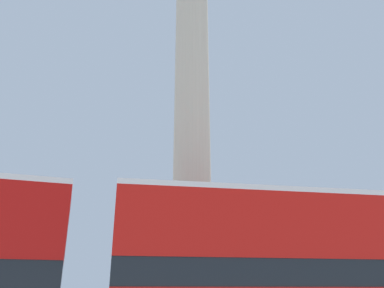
# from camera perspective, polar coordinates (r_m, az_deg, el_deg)

# --- Properties ---
(monument_column) EXTENTS (5.82, 5.82, 26.47)m
(monument_column) POSITION_cam_1_polar(r_m,az_deg,el_deg) (17.33, 0.00, 1.37)
(monument_column) COLOR #ADA593
(monument_column) RESTS_ON ground_plane
(bus_b) EXTENTS (10.27, 3.43, 4.25)m
(bus_b) POSITION_cam_1_polar(r_m,az_deg,el_deg) (10.02, 19.92, -18.79)
(bus_b) COLOR #B7140F
(bus_b) RESTS_ON ground_plane
(street_lamp) EXTENTS (0.37, 0.37, 5.56)m
(street_lamp) POSITION_cam_1_polar(r_m,az_deg,el_deg) (13.19, 10.24, -17.79)
(street_lamp) COLOR black
(street_lamp) RESTS_ON ground_plane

